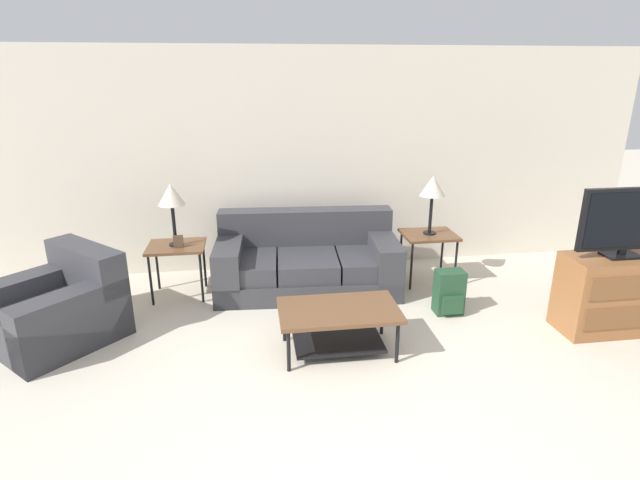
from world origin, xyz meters
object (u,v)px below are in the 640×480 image
at_px(table_lamp_left, 171,196).
at_px(backpack, 449,293).
at_px(armchair, 59,309).
at_px(television, 628,221).
at_px(couch, 307,262).
at_px(side_table_left, 177,250).
at_px(side_table_right, 429,238).
at_px(tv_console, 613,293).
at_px(coffee_table, 339,320).
at_px(table_lamp_right, 433,188).

distance_m(table_lamp_left, backpack, 2.98).
distance_m(armchair, television, 5.14).
xyz_separation_m(couch, side_table_left, (-1.39, -0.04, 0.23)).
xyz_separation_m(couch, backpack, (1.33, -0.84, -0.07)).
relative_size(side_table_right, backpack, 1.31).
distance_m(couch, side_table_left, 1.41).
height_order(tv_console, backpack, tv_console).
relative_size(side_table_right, tv_console, 0.61).
bearing_deg(backpack, armchair, 179.54).
height_order(table_lamp_left, backpack, table_lamp_left).
bearing_deg(armchair, table_lamp_left, 38.98).
xyz_separation_m(armchair, television, (5.05, -0.56, 0.79)).
bearing_deg(armchair, side_table_right, 11.72).
xyz_separation_m(armchair, side_table_right, (3.74, 0.78, 0.24)).
xyz_separation_m(couch, coffee_table, (0.11, -1.41, 0.01)).
bearing_deg(table_lamp_right, armchair, -168.28).
height_order(table_lamp_right, backpack, table_lamp_right).
relative_size(armchair, coffee_table, 1.32).
distance_m(couch, tv_console, 3.03).
relative_size(coffee_table, side_table_left, 1.73).
relative_size(tv_console, television, 1.05).
height_order(side_table_right, table_lamp_right, table_lamp_right).
height_order(armchair, table_lamp_right, table_lamp_right).
distance_m(side_table_right, backpack, 0.86).
bearing_deg(coffee_table, side_table_left, 137.69).
distance_m(coffee_table, side_table_right, 1.89).
xyz_separation_m(armchair, tv_console, (5.05, -0.56, 0.08)).
relative_size(armchair, table_lamp_right, 2.05).
height_order(armchair, backpack, armchair).
height_order(side_table_right, television, television).
height_order(armchair, television, television).
bearing_deg(backpack, television, -21.28).
xyz_separation_m(side_table_left, table_lamp_right, (2.78, -0.00, 0.59)).
xyz_separation_m(side_table_right, table_lamp_right, (0.00, -0.00, 0.59)).
bearing_deg(table_lamp_right, backpack, -93.91).
distance_m(couch, coffee_table, 1.41).
xyz_separation_m(coffee_table, table_lamp_right, (1.28, 1.37, 0.80)).
xyz_separation_m(armchair, table_lamp_right, (3.74, 0.78, 0.83)).
relative_size(couch, table_lamp_left, 3.09).
xyz_separation_m(table_lamp_left, table_lamp_right, (2.78, 0.00, 0.00)).
relative_size(coffee_table, table_lamp_right, 1.55).
height_order(coffee_table, table_lamp_left, table_lamp_left).
relative_size(side_table_left, table_lamp_right, 0.90).
relative_size(couch, table_lamp_right, 3.09).
height_order(couch, backpack, couch).
relative_size(tv_console, backpack, 2.13).
height_order(table_lamp_right, television, television).
bearing_deg(side_table_left, television, -18.09).
height_order(coffee_table, television, television).
distance_m(tv_console, backpack, 1.47).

